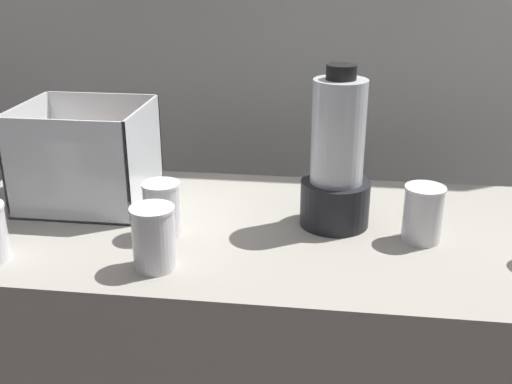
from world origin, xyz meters
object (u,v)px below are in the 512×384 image
Objects in this scene: juice_cup_pomegranate_right at (422,217)px; blender_pitcher at (337,163)px; carrot_display_bin at (90,172)px; juice_cup_pomegranate_middle at (154,241)px; juice_cup_carrot_left at (162,212)px.

blender_pitcher is at bearing 161.88° from juice_cup_pomegranate_right.
carrot_display_bin reaches higher than juice_cup_pomegranate_middle.
carrot_display_bin reaches higher than juice_cup_pomegranate_right.
juice_cup_pomegranate_middle is 1.05× the size of juice_cup_pomegranate_right.
juice_cup_carrot_left is (-0.36, -0.10, -0.09)m from blender_pitcher.
carrot_display_bin is at bearing 128.73° from juice_cup_pomegranate_middle.
juice_cup_pomegranate_middle is (0.24, -0.30, -0.02)m from carrot_display_bin.
blender_pitcher is 0.42m from juice_cup_pomegranate_middle.
blender_pitcher is at bearing -5.55° from carrot_display_bin.
carrot_display_bin is 0.82× the size of blender_pitcher.
juice_cup_pomegranate_middle is at bearing -51.27° from carrot_display_bin.
juice_cup_pomegranate_middle reaches higher than juice_cup_pomegranate_right.
juice_cup_pomegranate_right reaches higher than juice_cup_carrot_left.
carrot_display_bin is 0.39m from juice_cup_pomegranate_middle.
carrot_display_bin is 0.77m from juice_cup_pomegranate_right.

